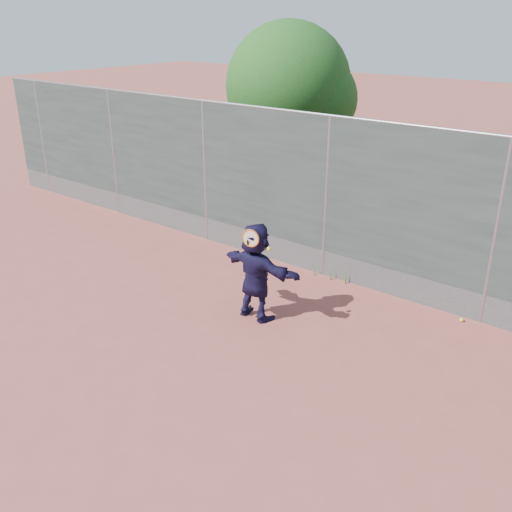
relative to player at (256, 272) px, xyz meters
The scene contains 7 objects.
ground 1.62m from the player, 90.78° to the right, with size 80.00×80.00×0.00m, color #9E4C42.
player is the anchor object (origin of this frame).
ball_ground 3.43m from the player, 35.01° to the left, with size 0.07×0.07×0.07m, color #CCD62F.
fence 2.24m from the player, 90.52° to the left, with size 20.00×0.06×3.03m.
swing_action 0.65m from the player, 67.67° to the right, with size 0.52×0.14×0.51m.
tree_left 6.27m from the player, 119.08° to the left, with size 3.15×3.00×4.53m.
weed_clump 2.12m from the player, 82.11° to the left, with size 0.68×0.07×0.30m.
Camera 1 is at (5.12, -5.12, 4.62)m, focal length 40.00 mm.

